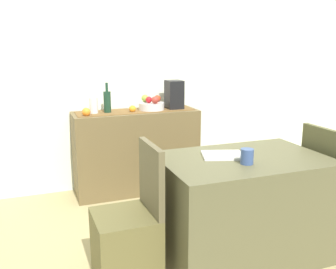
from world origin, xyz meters
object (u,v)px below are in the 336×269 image
object	(u,v)px
fruit_bowl	(151,106)
open_book	(222,155)
dining_table	(241,207)
coffee_cup	(247,156)
wine_bottle	(107,101)
ceramic_vase	(94,106)
coffee_maker	(174,95)
chair_by_corner	(332,203)
chair_near_window	(128,240)
sideboard_console	(137,151)

from	to	relation	value
fruit_bowl	open_book	xyz separation A→B (m)	(0.08, -1.39, -0.14)
dining_table	coffee_cup	size ratio (longest dim) A/B	11.36
wine_bottle	ceramic_vase	bearing A→B (deg)	180.00
dining_table	open_book	size ratio (longest dim) A/B	4.13
coffee_maker	ceramic_vase	size ratio (longest dim) A/B	1.85
wine_bottle	chair_by_corner	size ratio (longest dim) A/B	0.33
open_book	chair_near_window	size ratio (longest dim) A/B	0.31
wine_bottle	coffee_maker	bearing A→B (deg)	0.00
coffee_maker	chair_near_window	size ratio (longest dim) A/B	0.33
ceramic_vase	open_book	bearing A→B (deg)	-64.43
ceramic_vase	coffee_cup	bearing A→B (deg)	-65.26
sideboard_console	coffee_maker	xyz separation A→B (m)	(0.42, 0.00, 0.57)
sideboard_console	open_book	xyz separation A→B (m)	(0.24, -1.39, 0.32)
fruit_bowl	coffee_cup	world-z (taller)	fruit_bowl
wine_bottle	open_book	size ratio (longest dim) A/B	1.06
fruit_bowl	chair_near_window	xyz separation A→B (m)	(-0.64, -1.47, -0.63)
dining_table	open_book	distance (m)	0.41
ceramic_vase	chair_near_window	xyz separation A→B (m)	(-0.05, -1.47, -0.67)
wine_bottle	chair_near_window	world-z (taller)	wine_bottle
dining_table	chair_by_corner	world-z (taller)	chair_by_corner
open_book	coffee_cup	distance (m)	0.22
sideboard_console	dining_table	size ratio (longest dim) A/B	1.10
dining_table	chair_near_window	xyz separation A→B (m)	(-0.84, 0.00, -0.10)
coffee_cup	chair_by_corner	size ratio (longest dim) A/B	0.11
fruit_bowl	ceramic_vase	distance (m)	0.59
sideboard_console	chair_near_window	size ratio (longest dim) A/B	1.41
fruit_bowl	chair_near_window	size ratio (longest dim) A/B	0.29
sideboard_console	fruit_bowl	size ratio (longest dim) A/B	4.80
sideboard_console	wine_bottle	size ratio (longest dim) A/B	4.25
fruit_bowl	chair_near_window	distance (m)	1.72
coffee_maker	ceramic_vase	xyz separation A→B (m)	(-0.84, 0.00, -0.07)
fruit_bowl	chair_by_corner	bearing A→B (deg)	-54.48
ceramic_vase	chair_near_window	size ratio (longest dim) A/B	0.18
wine_bottle	chair_by_corner	world-z (taller)	wine_bottle
open_book	chair_by_corner	bearing A→B (deg)	13.77
coffee_maker	chair_by_corner	world-z (taller)	coffee_maker
wine_bottle	chair_by_corner	xyz separation A→B (m)	(1.50, -1.47, -0.70)
coffee_maker	chair_by_corner	xyz separation A→B (m)	(0.80, -1.47, -0.73)
fruit_bowl	coffee_maker	distance (m)	0.27
dining_table	chair_by_corner	xyz separation A→B (m)	(0.84, -0.00, -0.10)
open_book	coffee_cup	world-z (taller)	coffee_cup
open_book	fruit_bowl	bearing A→B (deg)	111.22
coffee_maker	chair_near_window	bearing A→B (deg)	-121.18
wine_bottle	dining_table	distance (m)	1.71
fruit_bowl	coffee_cup	size ratio (longest dim) A/B	2.59
sideboard_console	coffee_cup	bearing A→B (deg)	-78.89
fruit_bowl	ceramic_vase	xyz separation A→B (m)	(-0.59, 0.00, 0.04)
wine_bottle	ceramic_vase	size ratio (longest dim) A/B	1.86
open_book	dining_table	bearing A→B (deg)	-11.55
chair_by_corner	dining_table	bearing A→B (deg)	179.99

